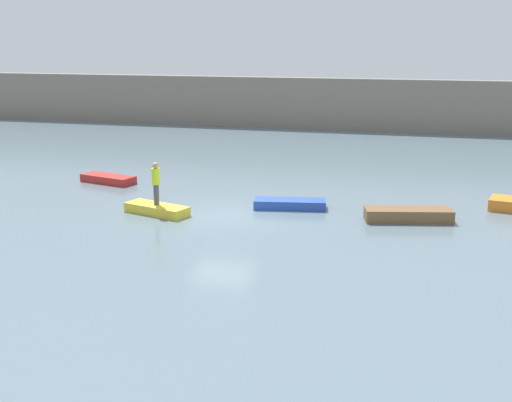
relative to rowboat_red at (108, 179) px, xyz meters
The scene contains 7 objects.
ground_plane 8.56m from the rowboat_red, 31.76° to the right, with size 120.00×120.00×0.00m, color slate.
embankment_wall 23.09m from the rowboat_red, 71.58° to the left, with size 80.00×1.20×3.87m, color gray.
rowboat_red is the anchor object (origin of this frame).
rowboat_yellow 6.73m from the rowboat_red, 46.56° to the right, with size 2.74×0.94×0.38m, color gold.
rowboat_blue 10.02m from the rowboat_red, 15.34° to the right, with size 2.98×0.97×0.38m, color #2B4CAD.
rowboat_brown 14.91m from the rowboat_red, 13.13° to the right, with size 3.35×1.04×0.49m, color brown.
person_hiviz_shirt 6.84m from the rowboat_red, 46.56° to the right, with size 0.32×0.32×1.75m.
Camera 1 is at (7.93, -24.79, 7.07)m, focal length 47.17 mm.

